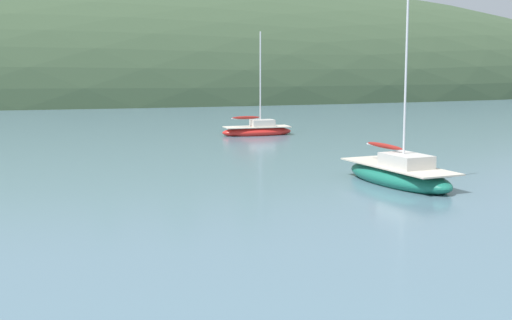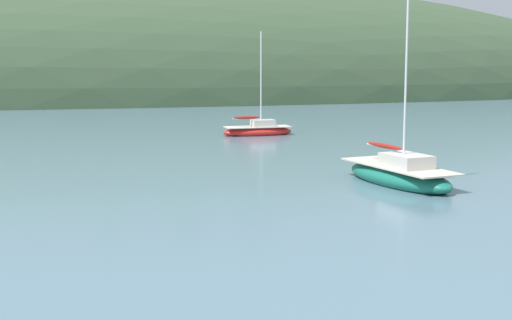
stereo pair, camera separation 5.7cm
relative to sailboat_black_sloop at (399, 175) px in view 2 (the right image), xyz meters
The scene contains 3 objects.
far_shoreline_hill 65.74m from the sailboat_black_sloop, 95.27° to the left, with size 150.00×36.00×32.89m.
sailboat_black_sloop is the anchor object (origin of this frame).
sailboat_yellow_far 19.71m from the sailboat_black_sloop, 92.15° to the left, with size 4.81×1.77×7.01m.
Camera 2 is at (-7.10, -6.94, 5.17)m, focal length 50.81 mm.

